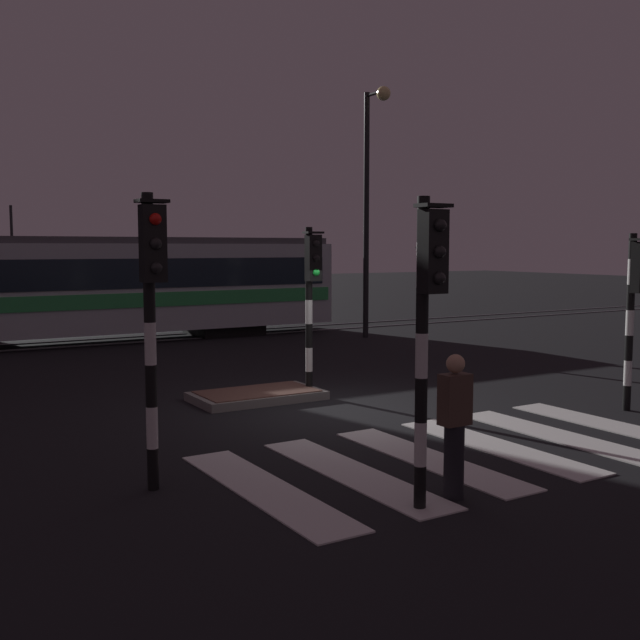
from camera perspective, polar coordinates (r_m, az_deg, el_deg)
ground_plane at (r=13.78m, az=1.47°, el=-6.82°), size 120.00×120.00×0.00m
rail_near at (r=24.14m, az=-13.31°, el=-1.61°), size 80.00×0.12×0.03m
rail_far at (r=25.50m, az=-14.30°, el=-1.26°), size 80.00×0.12×0.03m
crosswalk_zebra at (r=11.21m, az=10.72°, el=-9.76°), size 7.13×3.70×0.02m
traffic_island at (r=14.74m, az=-4.75°, el=-5.68°), size 2.46×1.37×0.18m
traffic_light_kerb_mid_left at (r=8.33m, az=8.08°, el=1.06°), size 0.36×0.42×3.49m
traffic_light_corner_near_right at (r=14.55m, az=22.63°, el=1.77°), size 0.36×0.42×3.19m
traffic_light_corner_far_right at (r=20.74m, az=7.62°, el=2.87°), size 0.36×0.42×3.04m
traffic_light_corner_near_left at (r=9.16m, az=-12.55°, el=1.75°), size 0.36×0.42×3.58m
traffic_light_median_centre at (r=14.86m, az=-0.66°, el=2.64°), size 0.36×0.42×3.33m
street_lamp_trackside_right at (r=24.53m, az=3.83°, el=10.14°), size 0.44×1.21×7.87m
tram at (r=24.35m, az=-16.58°, el=2.46°), size 15.80×2.58×4.15m
pedestrian_waiting_at_kerb at (r=9.05m, az=10.08°, el=-7.79°), size 0.36×0.24×1.71m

